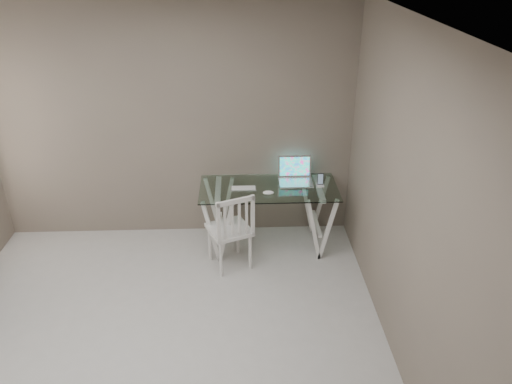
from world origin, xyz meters
TOP-DOWN VIEW (x-y plane):
  - room at (-0.06, 0.02)m, footprint 4.50×4.52m
  - desk at (1.04, 1.85)m, footprint 1.50×0.70m
  - chair at (0.63, 1.43)m, footprint 0.54×0.54m
  - laptop at (1.34, 2.01)m, footprint 0.37×0.31m
  - keyboard at (0.76, 1.84)m, footprint 0.28×0.12m
  - mouse at (1.02, 1.70)m, footprint 0.12×0.07m
  - phone_dock at (1.60, 1.87)m, footprint 0.08×0.08m

SIDE VIEW (x-z plane):
  - desk at x=1.04m, z-range 0.01..0.76m
  - chair at x=0.63m, z-range 0.05..0.94m
  - keyboard at x=0.76m, z-range 0.75..0.75m
  - mouse at x=1.02m, z-range 0.75..0.78m
  - phone_dock at x=1.60m, z-range 0.71..0.86m
  - laptop at x=1.34m, z-range 0.68..0.94m
  - room at x=-0.06m, z-range 0.36..3.07m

